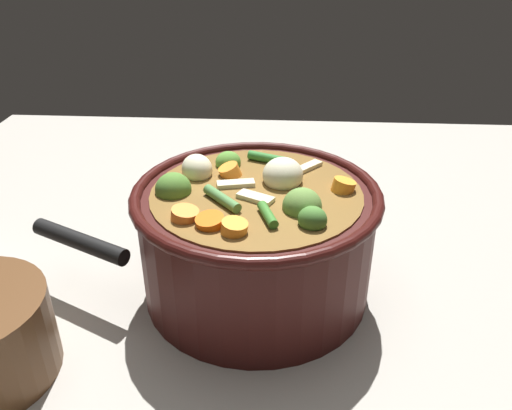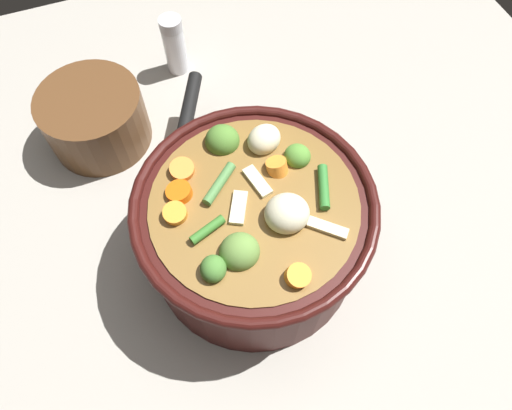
{
  "view_description": "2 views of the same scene",
  "coord_description": "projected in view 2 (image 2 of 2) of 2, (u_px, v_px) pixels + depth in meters",
  "views": [
    {
      "loc": [
        -0.45,
        -0.03,
        0.36
      ],
      "look_at": [
        -0.01,
        -0.0,
        0.11
      ],
      "focal_mm": 35.99,
      "sensor_mm": 36.0,
      "label": 1
    },
    {
      "loc": [
        -0.08,
        -0.21,
        0.53
      ],
      "look_at": [
        0.0,
        0.0,
        0.11
      ],
      "focal_mm": 32.78,
      "sensor_mm": 36.0,
      "label": 2
    }
  ],
  "objects": [
    {
      "name": "cooking_pot",
      "position": [
        254.0,
        228.0,
        0.51
      ],
      "size": [
        0.25,
        0.25,
        0.15
      ],
      "color": "#38110F",
      "rests_on": "ground_plane"
    },
    {
      "name": "small_saucepan",
      "position": [
        98.0,
        119.0,
        0.62
      ],
      "size": [
        0.22,
        0.18,
        0.08
      ],
      "color": "brown",
      "rests_on": "ground_plane"
    },
    {
      "name": "ground_plane",
      "position": [
        255.0,
        252.0,
        0.57
      ],
      "size": [
        1.1,
        1.1,
        0.0
      ],
      "primitive_type": "plane",
      "color": "#9E998E"
    },
    {
      "name": "salt_shaker",
      "position": [
        172.0,
        46.0,
        0.68
      ],
      "size": [
        0.03,
        0.03,
        0.09
      ],
      "color": "silver",
      "rests_on": "ground_plane"
    }
  ]
}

